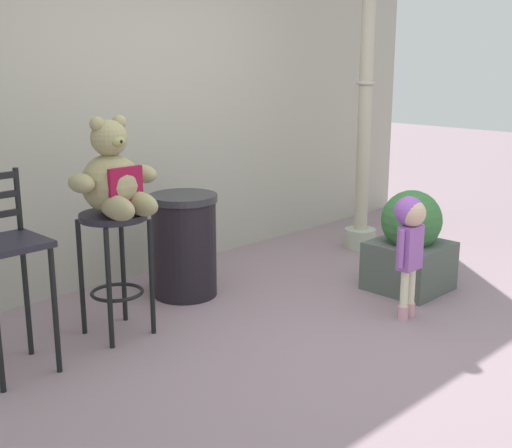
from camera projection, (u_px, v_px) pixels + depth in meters
ground_plane at (336, 338)px, 4.30m from camera, size 24.00×24.00×0.00m
building_wall at (131, 45)px, 5.28m from camera, size 6.84×0.30×3.63m
bar_stool_with_teddy at (115, 248)px, 4.23m from camera, size 0.42×0.42×0.79m
teddy_bear at (114, 179)px, 4.11m from camera, size 0.58×0.52×0.60m
child_walking at (410, 231)px, 4.48m from camera, size 0.27×0.21×0.84m
trash_bin at (184, 245)px, 4.98m from camera, size 0.50×0.50×0.76m
lamppost at (364, 139)px, 6.05m from camera, size 0.28×0.28×2.58m
bar_chair_empty at (6, 257)px, 3.70m from camera, size 0.39×0.39×1.13m
planter_with_shrub at (410, 245)px, 5.11m from camera, size 0.53×0.53×0.77m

